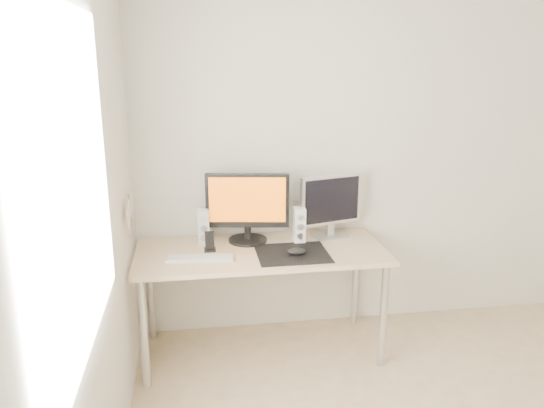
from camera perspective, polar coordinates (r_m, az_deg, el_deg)
wall_back at (r=3.86m, az=11.89°, el=5.10°), size 3.50×0.00×3.50m
wall_left at (r=1.97m, az=-20.05°, el=-5.50°), size 0.00×3.50×3.50m
window_pane at (r=1.89m, az=-20.39°, el=1.61°), size 0.00×1.30×1.30m
mousepad at (r=3.36m, az=2.21°, el=-5.33°), size 0.45×0.40×0.00m
mouse at (r=3.32m, az=2.66°, el=-5.13°), size 0.12×0.07×0.04m
desk at (r=3.45m, az=-1.18°, el=-6.13°), size 1.60×0.70×0.73m
main_monitor at (r=3.50m, az=-2.66°, el=-0.12°), size 0.55×0.30×0.47m
second_monitor at (r=3.62m, az=6.32°, el=0.11°), size 0.44×0.21×0.43m
speaker_left at (r=3.52m, az=-7.40°, el=-2.44°), size 0.07×0.09×0.23m
speaker_right at (r=3.53m, az=2.94°, el=-2.27°), size 0.07×0.09×0.23m
keyboard at (r=3.29m, az=-7.69°, el=-5.78°), size 0.43×0.17×0.02m
phone_dock at (r=3.41m, az=-6.72°, el=-4.40°), size 0.07×0.06×0.13m
pennant at (r=3.18m, az=-15.08°, el=-1.02°), size 0.01×0.23×0.29m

